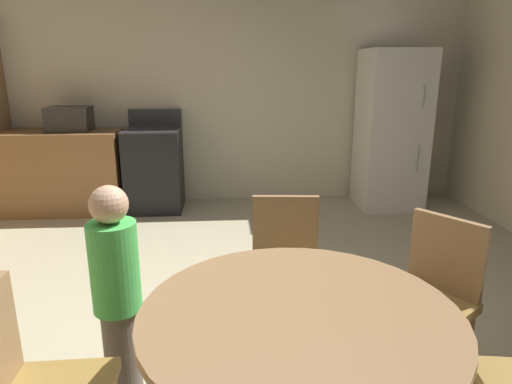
# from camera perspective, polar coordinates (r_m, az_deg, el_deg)

# --- Properties ---
(ground_plane) EXTENTS (14.00, 14.00, 0.00)m
(ground_plane) POSITION_cam_1_polar(r_m,az_deg,el_deg) (2.74, -5.59, -19.72)
(ground_plane) COLOR beige
(wall_back) EXTENTS (6.12, 0.12, 2.70)m
(wall_back) POSITION_cam_1_polar(r_m,az_deg,el_deg) (5.39, -5.23, 13.22)
(wall_back) COLOR beige
(wall_back) RESTS_ON ground
(kitchen_counter) EXTENTS (1.72, 0.60, 0.90)m
(kitchen_counter) POSITION_cam_1_polar(r_m,az_deg,el_deg) (5.49, -25.33, 2.31)
(kitchen_counter) COLOR olive
(kitchen_counter) RESTS_ON ground
(oven_range) EXTENTS (0.60, 0.60, 1.10)m
(oven_range) POSITION_cam_1_polar(r_m,az_deg,el_deg) (5.17, -12.76, 2.91)
(oven_range) COLOR black
(oven_range) RESTS_ON ground
(refrigerator) EXTENTS (0.68, 0.68, 1.76)m
(refrigerator) POSITION_cam_1_polar(r_m,az_deg,el_deg) (5.33, 16.79, 7.52)
(refrigerator) COLOR white
(refrigerator) RESTS_ON ground
(microwave) EXTENTS (0.44, 0.32, 0.26)m
(microwave) POSITION_cam_1_polar(r_m,az_deg,el_deg) (5.28, -22.60, 8.56)
(microwave) COLOR #2D2B28
(microwave) RESTS_ON kitchen_counter
(dining_table) EXTENTS (1.13, 1.13, 0.76)m
(dining_table) POSITION_cam_1_polar(r_m,az_deg,el_deg) (1.72, 5.41, -19.46)
(dining_table) COLOR #9E754C
(dining_table) RESTS_ON ground
(chair_north) EXTENTS (0.43, 0.43, 0.87)m
(chair_north) POSITION_cam_1_polar(r_m,az_deg,el_deg) (2.58, 3.78, -9.11)
(chair_north) COLOR #9E754C
(chair_north) RESTS_ON ground
(chair_northeast) EXTENTS (0.56, 0.56, 0.87)m
(chair_northeast) POSITION_cam_1_polar(r_m,az_deg,el_deg) (2.44, 21.34, -11.79)
(chair_northeast) COLOR #9E754C
(chair_northeast) RESTS_ON ground
(person_child) EXTENTS (0.31, 0.31, 1.09)m
(person_child) POSITION_cam_1_polar(r_m,az_deg,el_deg) (2.21, -17.23, -12.15)
(person_child) COLOR #665B51
(person_child) RESTS_ON ground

